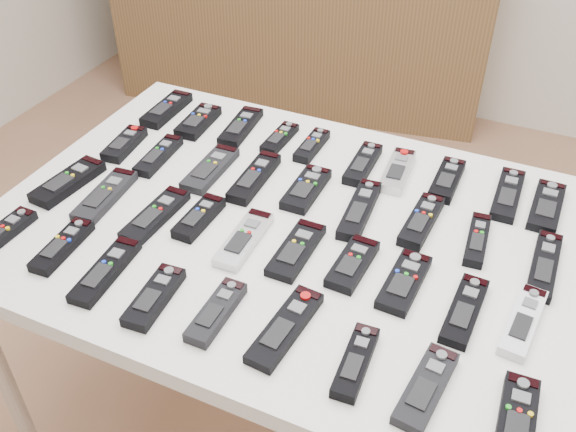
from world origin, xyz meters
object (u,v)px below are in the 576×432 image
at_px(remote_15, 360,210).
at_px(remote_37, 517,420).
at_px(remote_16, 421,221).
at_px(remote_22, 199,218).
at_px(remote_1, 198,122).
at_px(remote_9, 546,206).
at_px(sideboard, 298,17).
at_px(remote_4, 312,146).
at_px(remote_14, 306,189).
at_px(remote_17, 477,240).
at_px(remote_5, 363,164).
at_px(remote_13, 254,177).
at_px(remote_23, 244,239).
at_px(remote_29, 1,234).
at_px(remote_18, 544,265).
at_px(remote_20, 105,196).
at_px(remote_8, 508,195).
at_px(remote_28, 523,322).
at_px(remote_33, 216,312).
at_px(remote_24, 296,250).
at_px(remote_30, 62,246).
at_px(remote_36, 426,387).
at_px(remote_10, 125,144).
at_px(remote_19, 68,182).
at_px(remote_7, 447,180).
at_px(remote_35, 356,362).
at_px(table, 288,244).
at_px(remote_0, 167,109).
at_px(remote_12, 210,169).
at_px(remote_2, 241,127).
at_px(remote_31, 106,271).
at_px(remote_3, 280,138).
at_px(remote_27, 465,310).
at_px(remote_25, 353,264).
at_px(remote_34, 285,327).
at_px(remote_6, 398,171).

relative_size(remote_15, remote_37, 1.22).
height_order(remote_16, remote_22, same).
distance_m(remote_1, remote_9, 0.88).
xyz_separation_m(sideboard, remote_1, (0.40, -1.56, 0.34)).
distance_m(remote_4, remote_14, 0.18).
bearing_deg(remote_37, remote_17, 107.01).
bearing_deg(remote_5, remote_13, -144.06).
relative_size(remote_5, remote_13, 0.86).
distance_m(remote_23, remote_29, 0.50).
bearing_deg(remote_18, remote_20, -169.52).
distance_m(remote_1, remote_8, 0.79).
xyz_separation_m(remote_28, remote_33, (-0.50, -0.21, 0.00)).
xyz_separation_m(remote_18, remote_24, (-0.46, -0.16, 0.00)).
height_order(remote_30, remote_36, same).
distance_m(remote_10, remote_19, 0.19).
xyz_separation_m(remote_8, remote_28, (0.09, -0.37, 0.00)).
bearing_deg(remote_17, remote_29, -161.19).
bearing_deg(remote_36, remote_14, 139.45).
bearing_deg(remote_20, sideboard, 95.95).
xyz_separation_m(remote_5, remote_18, (0.44, -0.19, -0.00)).
bearing_deg(remote_18, remote_15, 177.84).
bearing_deg(remote_17, remote_4, 152.32).
bearing_deg(remote_7, remote_30, -139.97).
bearing_deg(remote_33, remote_16, 56.66).
xyz_separation_m(remote_9, remote_13, (-0.63, -0.17, 0.00)).
height_order(remote_9, remote_35, remote_35).
bearing_deg(table, remote_1, 144.54).
bearing_deg(remote_13, remote_0, 150.81).
bearing_deg(remote_12, remote_9, 12.81).
relative_size(remote_2, remote_33, 1.15).
relative_size(remote_0, remote_31, 0.97).
bearing_deg(remote_23, remote_30, -153.53).
height_order(remote_3, remote_27, remote_27).
relative_size(remote_12, remote_19, 1.01).
distance_m(remote_7, remote_35, 0.58).
xyz_separation_m(remote_25, remote_31, (-0.43, -0.22, -0.00)).
distance_m(remote_9, remote_22, 0.75).
distance_m(remote_27, remote_34, 0.33).
bearing_deg(remote_4, remote_18, -19.55).
relative_size(remote_9, remote_19, 0.96).
bearing_deg(remote_3, remote_34, -62.24).
distance_m(remote_1, remote_18, 0.92).
relative_size(remote_16, remote_37, 1.06).
height_order(remote_0, remote_22, same).
relative_size(remote_18, remote_25, 1.30).
xyz_separation_m(table, remote_12, (-0.25, 0.10, 0.07)).
height_order(remote_4, remote_6, remote_6).
distance_m(sideboard, remote_29, 2.17).
xyz_separation_m(sideboard, remote_2, (0.51, -1.54, 0.33)).
bearing_deg(remote_20, remote_27, -6.13).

